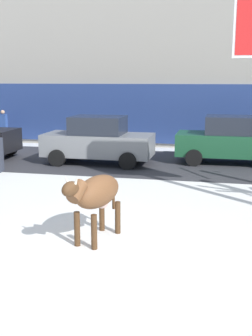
% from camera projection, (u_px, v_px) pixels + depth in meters
% --- Properties ---
extents(ground_plane, '(120.00, 120.00, 0.00)m').
position_uv_depth(ground_plane, '(104.00, 253.00, 8.10)').
color(ground_plane, white).
extents(road_strip, '(60.00, 5.60, 0.01)m').
position_uv_depth(road_strip, '(164.00, 163.00, 16.67)').
color(road_strip, '#333338').
rests_on(road_strip, ground).
extents(building_facade, '(44.00, 6.10, 13.00)m').
position_uv_depth(building_facade, '(183.00, 14.00, 21.93)').
color(building_facade, gray).
rests_on(building_facade, ground).
extents(cow_brown, '(0.93, 1.94, 1.54)m').
position_uv_depth(cow_brown, '(96.00, 194.00, 8.56)').
color(cow_brown, brown).
rests_on(cow_brown, ground).
extents(car_grey_sedan, '(4.22, 2.01, 1.84)m').
position_uv_depth(car_grey_sedan, '(98.00, 140.00, 16.48)').
color(car_grey_sedan, slate).
rests_on(car_grey_sedan, ground).
extents(car_darkgreen_sedan, '(4.22, 2.01, 1.84)m').
position_uv_depth(car_darkgreen_sedan, '(231.00, 140.00, 16.52)').
color(car_darkgreen_sedan, '#194C2D').
rests_on(car_darkgreen_sedan, ground).
extents(pedestrian_by_cars, '(0.36, 0.24, 1.73)m').
position_uv_depth(pedestrian_by_cars, '(4.00, 127.00, 21.14)').
color(pedestrian_by_cars, '#282833').
rests_on(pedestrian_by_cars, ground).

